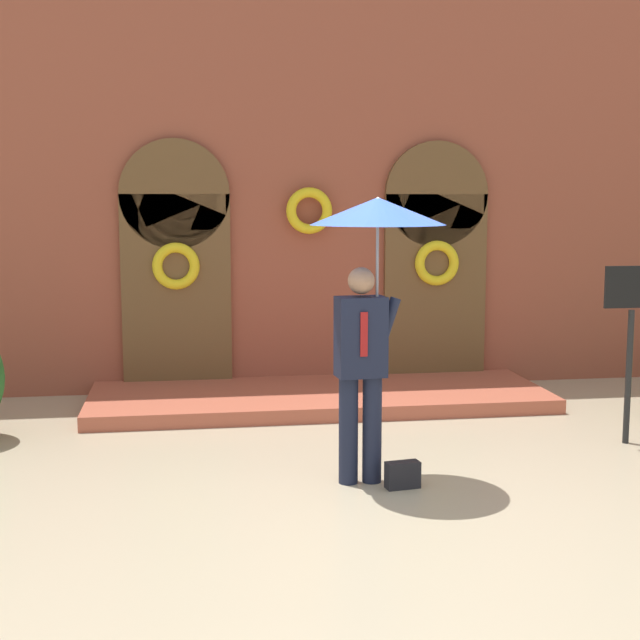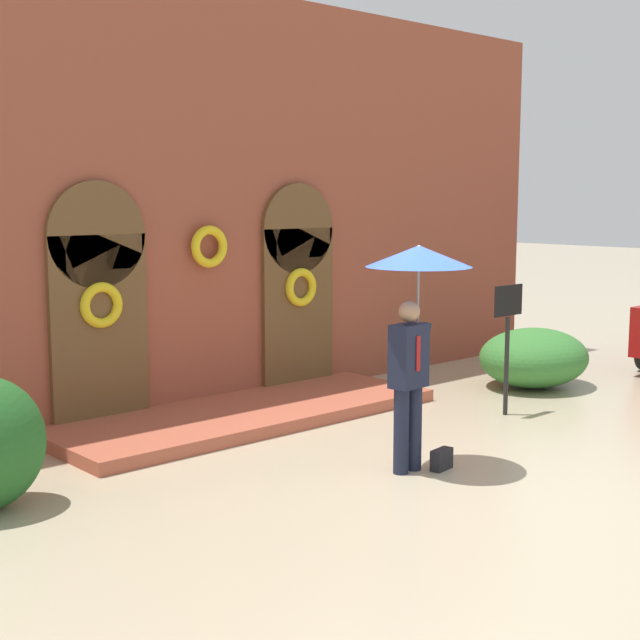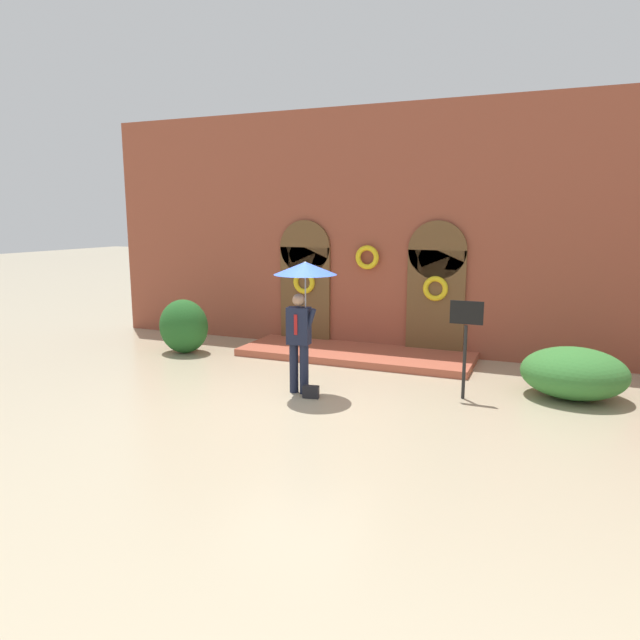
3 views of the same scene
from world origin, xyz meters
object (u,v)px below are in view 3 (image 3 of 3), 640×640
person_with_umbrella (304,288)px  shrub_right (574,373)px  handbag (311,392)px  shrub_left (184,326)px  sign_post (466,333)px

person_with_umbrella → shrub_right: bearing=19.4°
person_with_umbrella → handbag: size_ratio=8.44×
person_with_umbrella → shrub_left: 4.44m
handbag → shrub_right: 4.60m
person_with_umbrella → sign_post: (2.68, 0.79, -0.75)m
shrub_left → shrub_right: (8.30, -0.23, -0.18)m
handbag → person_with_umbrella: bearing=128.4°
person_with_umbrella → shrub_right: size_ratio=1.33×
shrub_left → shrub_right: bearing=-1.6°
person_with_umbrella → shrub_right: (4.45, 1.57, -1.47)m
handbag → shrub_left: (-4.07, 2.00, 0.52)m
handbag → sign_post: 2.86m
sign_post → shrub_left: (-6.53, 1.01, -0.54)m
person_with_umbrella → shrub_left: bearing=155.0°
handbag → shrub_right: size_ratio=0.16×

